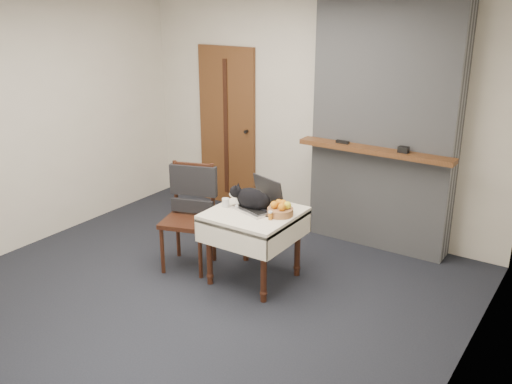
% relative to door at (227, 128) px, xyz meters
% --- Properties ---
extents(ground, '(4.50, 4.50, 0.00)m').
position_rel_door_xyz_m(ground, '(1.20, -1.97, -1.00)').
color(ground, black).
rests_on(ground, ground).
extents(room_shell, '(4.52, 4.01, 2.61)m').
position_rel_door_xyz_m(room_shell, '(1.20, -1.51, 0.76)').
color(room_shell, beige).
rests_on(room_shell, ground).
extents(door, '(0.82, 0.10, 2.00)m').
position_rel_door_xyz_m(door, '(0.00, 0.00, 0.00)').
color(door, brown).
rests_on(door, ground).
extents(chimney, '(1.62, 0.48, 2.60)m').
position_rel_door_xyz_m(chimney, '(2.10, -0.13, 0.30)').
color(chimney, gray).
rests_on(chimney, ground).
extents(side_table, '(0.78, 0.78, 0.70)m').
position_rel_door_xyz_m(side_table, '(1.45, -1.58, -0.41)').
color(side_table, '#311A0D').
rests_on(side_table, ground).
extents(laptop, '(0.47, 0.43, 0.29)m').
position_rel_door_xyz_m(laptop, '(1.47, -1.49, -0.23)').
color(laptop, '#B7B7BC').
rests_on(laptop, side_table).
extents(cat, '(0.49, 0.24, 0.23)m').
position_rel_door_xyz_m(cat, '(1.41, -1.54, -0.20)').
color(cat, black).
rests_on(cat, side_table).
extents(cream_jar, '(0.07, 0.07, 0.08)m').
position_rel_door_xyz_m(cream_jar, '(1.16, -1.62, -0.26)').
color(cream_jar, silver).
rests_on(cream_jar, side_table).
extents(pill_bottle, '(0.04, 0.04, 0.08)m').
position_rel_door_xyz_m(pill_bottle, '(1.68, -1.67, -0.26)').
color(pill_bottle, '#AF6215').
rests_on(pill_bottle, side_table).
extents(fruit_basket, '(0.24, 0.24, 0.13)m').
position_rel_door_xyz_m(fruit_basket, '(1.70, -1.52, -0.25)').
color(fruit_basket, '#AB6A45').
rests_on(fruit_basket, side_table).
extents(desk_clutter, '(0.15, 0.04, 0.01)m').
position_rel_door_xyz_m(desk_clutter, '(1.64, -1.56, -0.30)').
color(desk_clutter, black).
rests_on(desk_clutter, side_table).
extents(chair, '(0.58, 0.58, 1.04)m').
position_rel_door_xyz_m(chair, '(0.73, -1.61, -0.34)').
color(chair, '#311A0D').
rests_on(chair, ground).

